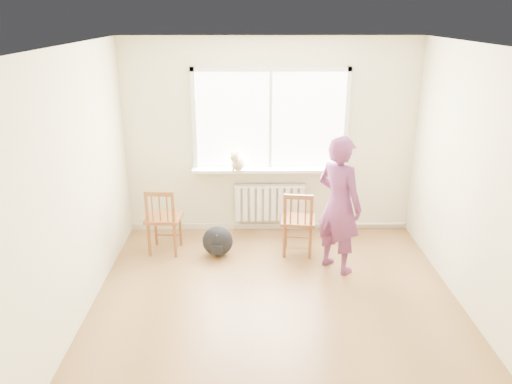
{
  "coord_description": "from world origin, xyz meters",
  "views": [
    {
      "loc": [
        -0.28,
        -4.43,
        2.99
      ],
      "look_at": [
        -0.21,
        1.2,
        0.94
      ],
      "focal_mm": 35.0,
      "sensor_mm": 36.0,
      "label": 1
    }
  ],
  "objects_px": {
    "person": "(339,205)",
    "chair_left": "(163,221)",
    "cat": "(238,162)",
    "backpack": "(218,241)",
    "chair_right": "(298,223)"
  },
  "relations": [
    {
      "from": "chair_left",
      "to": "person",
      "type": "relative_size",
      "value": 0.53
    },
    {
      "from": "chair_left",
      "to": "cat",
      "type": "xyz_separation_m",
      "value": [
        0.96,
        0.56,
        0.62
      ]
    },
    {
      "from": "chair_left",
      "to": "backpack",
      "type": "distance_m",
      "value": 0.75
    },
    {
      "from": "person",
      "to": "backpack",
      "type": "relative_size",
      "value": 4.26
    },
    {
      "from": "person",
      "to": "cat",
      "type": "distance_m",
      "value": 1.61
    },
    {
      "from": "person",
      "to": "cat",
      "type": "height_order",
      "value": "person"
    },
    {
      "from": "cat",
      "to": "chair_right",
      "type": "bearing_deg",
      "value": -22.78
    },
    {
      "from": "cat",
      "to": "chair_left",
      "type": "bearing_deg",
      "value": -132.91
    },
    {
      "from": "chair_right",
      "to": "cat",
      "type": "height_order",
      "value": "cat"
    },
    {
      "from": "chair_left",
      "to": "backpack",
      "type": "xyz_separation_m",
      "value": [
        0.7,
        -0.09,
        -0.25
      ]
    },
    {
      "from": "cat",
      "to": "backpack",
      "type": "bearing_deg",
      "value": -94.8
    },
    {
      "from": "person",
      "to": "chair_left",
      "type": "bearing_deg",
      "value": 36.13
    },
    {
      "from": "person",
      "to": "backpack",
      "type": "xyz_separation_m",
      "value": [
        -1.47,
        0.37,
        -0.64
      ]
    },
    {
      "from": "person",
      "to": "backpack",
      "type": "height_order",
      "value": "person"
    },
    {
      "from": "cat",
      "to": "person",
      "type": "bearing_deg",
      "value": -23.55
    }
  ]
}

